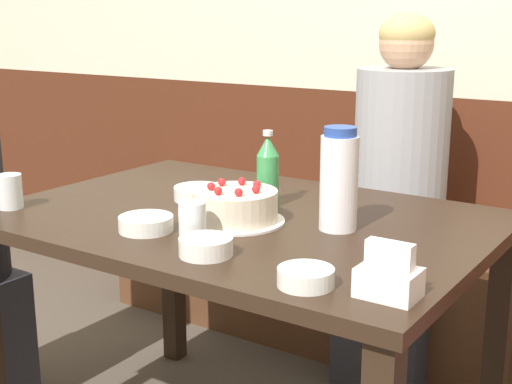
{
  "coord_description": "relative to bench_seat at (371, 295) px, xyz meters",
  "views": [
    {
      "loc": [
        1.01,
        -1.44,
        1.22
      ],
      "look_at": [
        0.01,
        0.05,
        0.78
      ],
      "focal_mm": 50.0,
      "sensor_mm": 36.0,
      "label": 1
    }
  ],
  "objects": [
    {
      "name": "birthday_cake",
      "position": [
        0.03,
        -0.9,
        0.55
      ],
      "size": [
        0.25,
        0.25,
        0.1
      ],
      "color": "white",
      "rests_on": "dining_table"
    },
    {
      "name": "bench_seat",
      "position": [
        0.0,
        0.0,
        0.0
      ],
      "size": [
        2.2,
        0.38,
        0.44
      ],
      "color": "#56331E",
      "rests_on": "ground_plane"
    },
    {
      "name": "glass_water_tall",
      "position": [
        -0.54,
        -1.12,
        0.55
      ],
      "size": [
        0.06,
        0.06,
        0.09
      ],
      "color": "silver",
      "rests_on": "dining_table"
    },
    {
      "name": "glass_tumbler_short",
      "position": [
        0.03,
        -1.07,
        0.55
      ],
      "size": [
        0.06,
        0.06,
        0.09
      ],
      "color": "silver",
      "rests_on": "dining_table"
    },
    {
      "name": "dining_table",
      "position": [
        0.0,
        -0.83,
        0.41
      ],
      "size": [
        1.24,
        0.87,
        0.73
      ],
      "color": "black",
      "rests_on": "ground_plane"
    },
    {
      "name": "water_pitcher",
      "position": [
        0.27,
        -0.81,
        0.63
      ],
      "size": [
        0.09,
        0.09,
        0.25
      ],
      "color": "white",
      "rests_on": "dining_table"
    },
    {
      "name": "bowl_sauce_shallow",
      "position": [
        -0.1,
        -1.08,
        0.52
      ],
      "size": [
        0.13,
        0.13,
        0.04
      ],
      "color": "white",
      "rests_on": "dining_table"
    },
    {
      "name": "bowl_side_dish",
      "position": [
        0.12,
        -1.14,
        0.53
      ],
      "size": [
        0.12,
        0.12,
        0.04
      ],
      "color": "white",
      "rests_on": "dining_table"
    },
    {
      "name": "soju_bottle",
      "position": [
        0.01,
        -0.72,
        0.6
      ],
      "size": [
        0.06,
        0.06,
        0.2
      ],
      "color": "#388E4C",
      "rests_on": "dining_table"
    },
    {
      "name": "bowl_soup_white",
      "position": [
        0.39,
        -1.17,
        0.52
      ],
      "size": [
        0.11,
        0.11,
        0.04
      ],
      "color": "white",
      "rests_on": "dining_table"
    },
    {
      "name": "bowl_rice_small",
      "position": [
        -0.18,
        -0.78,
        0.52
      ],
      "size": [
        0.14,
        0.14,
        0.04
      ],
      "color": "white",
      "rests_on": "dining_table"
    },
    {
      "name": "back_wall",
      "position": [
        0.0,
        0.22,
        1.03
      ],
      "size": [
        4.8,
        0.04,
        2.5
      ],
      "color": "#4C2314",
      "rests_on": "ground_plane"
    },
    {
      "name": "person_grey_tee",
      "position": [
        0.14,
        -0.13,
        0.35
      ],
      "size": [
        0.3,
        0.34,
        1.23
      ],
      "rotation": [
        0.0,
        0.0,
        -1.57
      ],
      "color": "#33333D",
      "rests_on": "ground_plane"
    },
    {
      "name": "napkin_holder",
      "position": [
        0.54,
        -1.13,
        0.54
      ],
      "size": [
        0.11,
        0.08,
        0.11
      ],
      "color": "white",
      "rests_on": "dining_table"
    }
  ]
}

